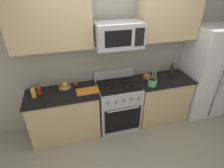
{
  "coord_description": "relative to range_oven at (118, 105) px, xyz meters",
  "views": [
    {
      "loc": [
        -0.85,
        -1.98,
        2.55
      ],
      "look_at": [
        -0.15,
        0.52,
        1.03
      ],
      "focal_mm": 28.81,
      "sensor_mm": 36.0,
      "label": 1
    }
  ],
  "objects": [
    {
      "name": "ground_plane",
      "position": [
        0.0,
        -0.65,
        -0.47
      ],
      "size": [
        16.0,
        16.0,
        0.0
      ],
      "primitive_type": "plane",
      "color": "gray"
    },
    {
      "name": "utensil_crock",
      "position": [
        0.58,
        -0.16,
        0.51
      ],
      "size": [
        0.16,
        0.16,
        0.34
      ],
      "color": "#59AD66",
      "rests_on": "counter_right"
    },
    {
      "name": "counter_left",
      "position": [
        -0.99,
        -0.0,
        -0.02
      ],
      "size": [
        1.19,
        0.61,
        0.91
      ],
      "color": "tan",
      "rests_on": "ground"
    },
    {
      "name": "range_oven",
      "position": [
        0.0,
        0.0,
        0.0
      ],
      "size": [
        0.76,
        0.66,
        1.09
      ],
      "color": "#B2B5BA",
      "rests_on": "ground"
    },
    {
      "name": "upper_cabinets_right",
      "position": [
        0.92,
        0.15,
        1.55
      ],
      "size": [
        1.04,
        0.34,
        0.79
      ],
      "color": "tan"
    },
    {
      "name": "apple_loose",
      "position": [
        -0.74,
        0.19,
        0.47
      ],
      "size": [
        0.07,
        0.07,
        0.07
      ],
      "primitive_type": "sphere",
      "color": "red",
      "rests_on": "counter_left"
    },
    {
      "name": "fruit_basket",
      "position": [
        -0.92,
        0.18,
        0.48
      ],
      "size": [
        0.21,
        0.21,
        0.1
      ],
      "color": "tan",
      "rests_on": "counter_left"
    },
    {
      "name": "microwave",
      "position": [
        -0.0,
        0.03,
        1.33
      ],
      "size": [
        0.74,
        0.44,
        0.39
      ],
      "color": "#B2B5BA"
    },
    {
      "name": "upper_cabinets_left",
      "position": [
        -0.99,
        0.15,
        1.55
      ],
      "size": [
        1.18,
        0.34,
        0.79
      ],
      "color": "tan"
    },
    {
      "name": "cutting_board",
      "position": [
        -0.55,
        -0.05,
        0.44
      ],
      "size": [
        0.4,
        0.23,
        0.02
      ],
      "primitive_type": "cube",
      "rotation": [
        0.0,
        0.0,
        0.02
      ],
      "color": "orange",
      "rests_on": "counter_left"
    },
    {
      "name": "wall_back",
      "position": [
        0.0,
        0.37,
        0.83
      ],
      "size": [
        8.0,
        0.1,
        2.6
      ],
      "primitive_type": "cube",
      "color": "#9E998E",
      "rests_on": "ground"
    },
    {
      "name": "prep_bowl",
      "position": [
        0.61,
        0.12,
        0.47
      ],
      "size": [
        0.15,
        0.15,
        0.06
      ],
      "color": "#D1662D",
      "rests_on": "counter_right"
    },
    {
      "name": "bottle_oil",
      "position": [
        -1.41,
        0.01,
        0.53
      ],
      "size": [
        0.07,
        0.07,
        0.2
      ],
      "color": "gold",
      "rests_on": "counter_left"
    },
    {
      "name": "refrigerator",
      "position": [
        1.88,
        -0.02,
        0.45
      ],
      "size": [
        0.85,
        0.72,
        1.84
      ],
      "color": "silver",
      "rests_on": "ground"
    },
    {
      "name": "counter_right",
      "position": [
        0.91,
        -0.0,
        -0.02
      ],
      "size": [
        1.05,
        0.61,
        0.91
      ],
      "color": "tan",
      "rests_on": "ground"
    },
    {
      "name": "bottle_hot_sauce",
      "position": [
        -1.33,
        0.08,
        0.52
      ],
      "size": [
        0.06,
        0.06,
        0.19
      ],
      "color": "red",
      "rests_on": "counter_left"
    },
    {
      "name": "bottle_soy",
      "position": [
        1.16,
        0.15,
        0.54
      ],
      "size": [
        0.07,
        0.07,
        0.24
      ],
      "color": "#382314",
      "rests_on": "counter_right"
    }
  ]
}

